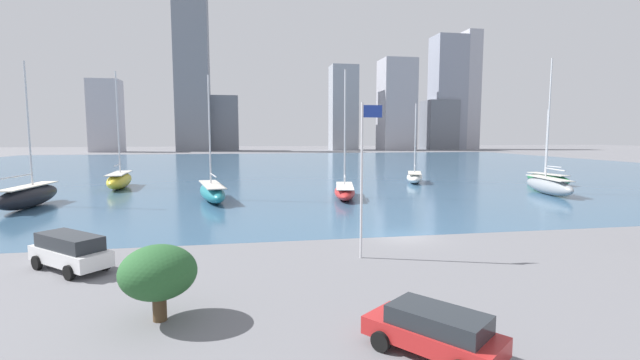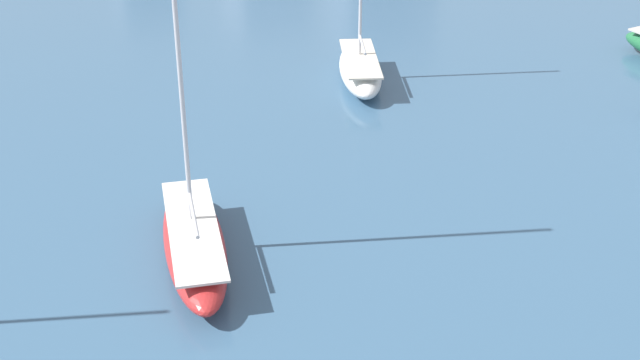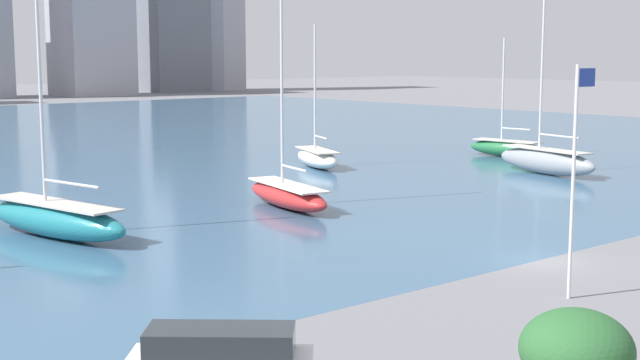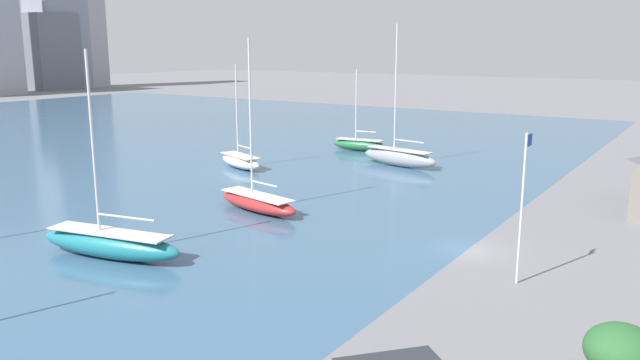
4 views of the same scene
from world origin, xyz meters
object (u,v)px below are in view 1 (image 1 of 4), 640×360
Objects in this scene: sailboat_green at (548,178)px; parked_suv_white at (70,250)px; sailboat_teal at (212,192)px; sailboat_gray at (548,185)px; sailboat_black at (29,196)px; sailboat_red at (345,191)px; sailboat_yellow at (119,180)px; sailboat_white at (414,177)px; flag_pole at (363,173)px; parked_wagon_red at (434,330)px.

sailboat_green is 2.16× the size of parked_suv_white.
parked_suv_white is (-5.64, -23.56, 0.05)m from sailboat_teal.
sailboat_black is (-57.63, 0.38, 0.05)m from sailboat_gray.
sailboat_black is 1.06× the size of sailboat_teal.
sailboat_yellow is at bearing 165.05° from sailboat_red.
sailboat_red is 2.88× the size of parked_suv_white.
sailboat_black is at bearing -141.48° from sailboat_white.
flag_pole reaches higher than parked_suv_white.
flag_pole is 26.47m from sailboat_teal.
sailboat_yellow is 53.95m from parked_wagon_red.
sailboat_green is 61.52m from parked_suv_white.
sailboat_green is 0.67× the size of sailboat_gray.
sailboat_green is at bearing 4.88° from sailboat_white.
sailboat_teal is 2.72× the size of parked_suv_white.
flag_pole is 1.95× the size of parked_wagon_red.
sailboat_gray is 1.20× the size of sailboat_teal.
sailboat_yellow is 1.15× the size of sailboat_teal.
flag_pole is 0.55× the size of sailboat_gray.
flag_pole is at bearing -62.50° from sailboat_yellow.
sailboat_gray is at bearing -22.77° from parked_suv_white.
parked_suv_white is at bearing -58.22° from sailboat_black.
parked_wagon_red is (-37.64, -43.07, -0.02)m from sailboat_green.
parked_wagon_red is (-30.35, -33.58, -0.28)m from sailboat_gray.
sailboat_gray is 3.25× the size of parked_suv_white.
sailboat_red is 0.89× the size of sailboat_gray.
sailboat_yellow is at bearing 76.88° from sailboat_black.
sailboat_gray reaches higher than sailboat_white.
flag_pole is 44.55m from sailboat_yellow.
sailboat_red reaches higher than flag_pole.
sailboat_white is at bearing -1.58° from parked_suv_white.
flag_pole is at bearing -88.70° from sailboat_red.
sailboat_teal is (-14.77, 0.67, 0.15)m from sailboat_red.
parked_suv_white is (-15.29, 11.73, 0.21)m from parked_wagon_red.
sailboat_teal reaches higher than sailboat_green.
sailboat_black reaches higher than sailboat_teal.
sailboat_teal reaches higher than parked_wagon_red.
sailboat_green is at bearing 40.73° from flag_pole.
sailboat_gray is at bearing 36.98° from flag_pole.
flag_pole is 0.76× the size of sailboat_white.
sailboat_white reaches higher than sailboat_green.
sailboat_teal is (-47.29, -7.78, 0.14)m from sailboat_green.
sailboat_white is 0.73× the size of sailboat_gray.
sailboat_green is at bearing 26.61° from sailboat_red.
sailboat_black is at bearing -166.80° from sailboat_red.
sailboat_white is 0.76× the size of sailboat_yellow.
sailboat_white is at bearing 137.33° from sailboat_gray.
sailboat_red is at bearing -114.33° from sailboat_white.
sailboat_green reaches higher than parked_suv_white.
sailboat_yellow is at bearing 76.61° from parked_wagon_red.
sailboat_red is at bearing -13.81° from sailboat_teal.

